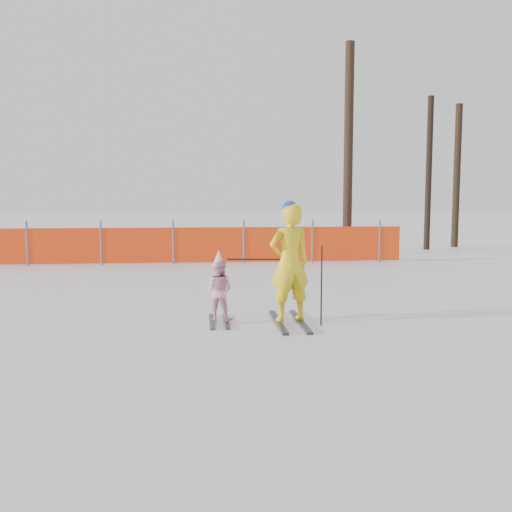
{
  "coord_description": "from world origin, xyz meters",
  "views": [
    {
      "loc": [
        -0.88,
        -8.26,
        1.92
      ],
      "look_at": [
        0.0,
        0.5,
        1.0
      ],
      "focal_mm": 40.0,
      "sensor_mm": 36.0,
      "label": 1
    }
  ],
  "objects": [
    {
      "name": "ground",
      "position": [
        0.0,
        0.0,
        0.0
      ],
      "size": [
        120.0,
        120.0,
        0.0
      ],
      "primitive_type": "plane",
      "color": "white",
      "rests_on": "ground"
    },
    {
      "name": "tree_trunks",
      "position": [
        6.13,
        11.22,
        3.07
      ],
      "size": [
        5.12,
        2.67,
        6.87
      ],
      "color": "#301F15",
      "rests_on": "ground"
    },
    {
      "name": "ski_poles",
      "position": [
        0.53,
        0.09,
        0.75
      ],
      "size": [
        1.4,
        0.36,
        1.19
      ],
      "color": "black",
      "rests_on": "ground"
    },
    {
      "name": "child",
      "position": [
        -0.59,
        0.33,
        0.5
      ],
      "size": [
        0.54,
        1.04,
        1.11
      ],
      "color": "black",
      "rests_on": "ground"
    },
    {
      "name": "adult",
      "position": [
        0.48,
        0.18,
        0.93
      ],
      "size": [
        0.74,
        1.57,
        1.86
      ],
      "color": "black",
      "rests_on": "ground"
    },
    {
      "name": "safety_fence",
      "position": [
        -2.33,
        7.97,
        0.56
      ],
      "size": [
        14.63,
        0.06,
        1.25
      ],
      "color": "#595960",
      "rests_on": "ground"
    }
  ]
}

